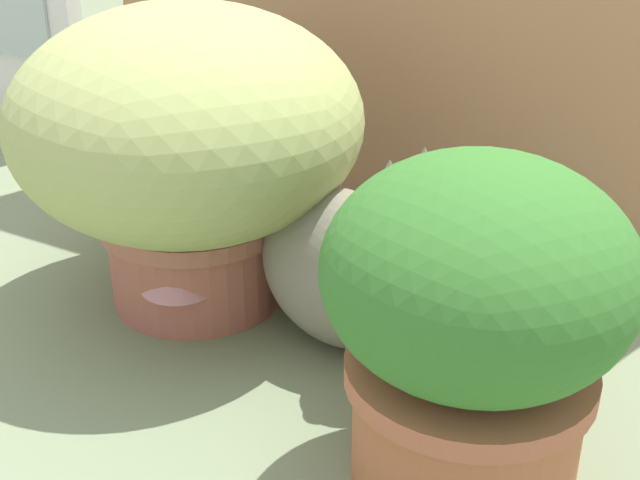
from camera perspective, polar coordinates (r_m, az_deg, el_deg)
ground_plane at (r=1.20m, az=-7.40°, el=-7.74°), size 6.00×6.00×0.00m
grass_planter at (r=1.24m, az=-8.58°, el=6.61°), size 0.49×0.49×0.44m
leafy_planter at (r=0.90m, az=10.02°, el=-5.05°), size 0.32×0.32×0.38m
cat at (r=1.17m, az=1.94°, el=-1.58°), size 0.37×0.24×0.32m
mushroom_ornament_pink at (r=1.23m, az=-9.18°, el=-2.25°), size 0.11×0.11×0.12m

